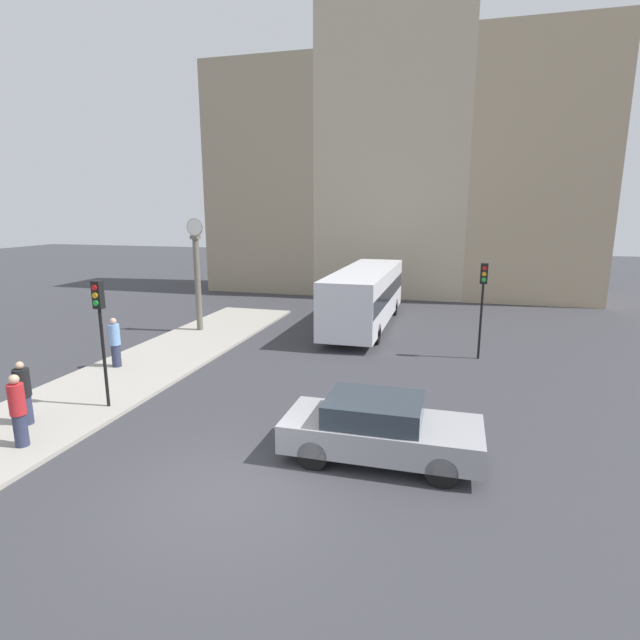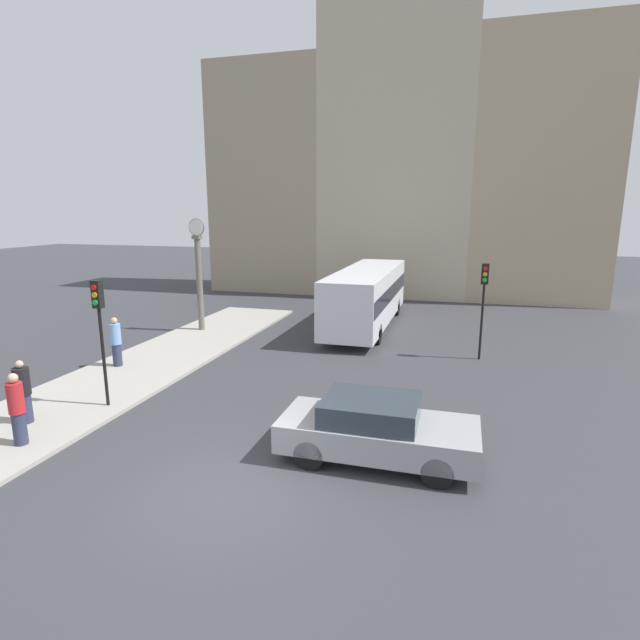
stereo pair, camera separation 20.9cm
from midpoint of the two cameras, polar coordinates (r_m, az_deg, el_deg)
The scene contains 11 objects.
ground_plane at distance 10.73m, azimuth -10.85°, elevation -18.95°, with size 120.00×120.00×0.00m, color #38383D.
sidewalk_corner at distance 19.86m, azimuth -18.01°, elevation -4.21°, with size 3.84×19.34×0.11m, color #A39E93.
building_row at distance 34.05m, azimuth 8.68°, elevation 17.50°, with size 25.01×5.00×19.63m.
sedan_car at distance 11.56m, azimuth 6.32°, elevation -12.22°, with size 4.41×1.89×1.44m.
bus_distant at distance 24.04m, azimuth 4.97°, elevation 2.98°, with size 2.37×9.91×2.78m.
traffic_light_near at distance 14.91m, azimuth -24.20°, elevation 0.26°, with size 0.26×0.24×3.58m.
traffic_light_far at distance 19.41m, azimuth 17.82°, elevation 3.18°, with size 0.26×0.24×3.63m.
street_clock at distance 23.37m, azimuth -14.10°, elevation 5.01°, with size 0.77×0.36×5.06m.
pedestrian_blue_stripe at distance 19.02m, azimuth -22.67°, elevation -2.39°, with size 0.37×0.37×1.76m.
pedestrian_black_jacket at distance 15.08m, azimuth -31.14°, elevation -7.20°, with size 0.40×0.40×1.69m.
pedestrian_red_top at distance 13.77m, azimuth -31.61°, elevation -8.81°, with size 0.36×0.36×1.76m.
Camera 1 is at (4.10, -8.18, 5.56)m, focal length 28.00 mm.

